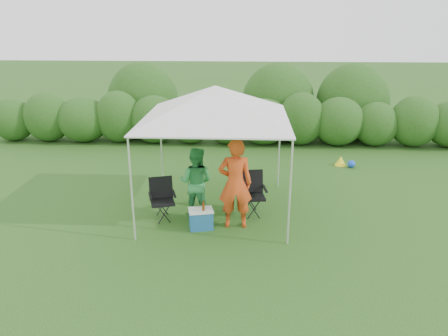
{
  "coord_description": "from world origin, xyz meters",
  "views": [
    {
      "loc": [
        0.67,
        -8.59,
        4.2
      ],
      "look_at": [
        0.19,
        0.4,
        1.05
      ],
      "focal_mm": 35.0,
      "sensor_mm": 36.0,
      "label": 1
    }
  ],
  "objects_px": {
    "canopy": "(215,103)",
    "chair_right": "(252,190)",
    "cooler": "(201,219)",
    "woman": "(196,182)",
    "man": "(235,184)",
    "chair_left": "(162,196)"
  },
  "relations": [
    {
      "from": "man",
      "to": "cooler",
      "type": "bearing_deg",
      "value": 6.49
    },
    {
      "from": "canopy",
      "to": "cooler",
      "type": "height_order",
      "value": "canopy"
    },
    {
      "from": "canopy",
      "to": "chair_right",
      "type": "bearing_deg",
      "value": -7.44
    },
    {
      "from": "canopy",
      "to": "man",
      "type": "distance_m",
      "value": 1.76
    },
    {
      "from": "cooler",
      "to": "chair_right",
      "type": "bearing_deg",
      "value": 25.19
    },
    {
      "from": "canopy",
      "to": "chair_left",
      "type": "height_order",
      "value": "canopy"
    },
    {
      "from": "chair_right",
      "to": "chair_left",
      "type": "distance_m",
      "value": 1.98
    },
    {
      "from": "man",
      "to": "woman",
      "type": "height_order",
      "value": "man"
    },
    {
      "from": "canopy",
      "to": "chair_right",
      "type": "relative_size",
      "value": 3.22
    },
    {
      "from": "woman",
      "to": "chair_right",
      "type": "bearing_deg",
      "value": -158.58
    },
    {
      "from": "cooler",
      "to": "woman",
      "type": "bearing_deg",
      "value": 92.08
    },
    {
      "from": "canopy",
      "to": "woman",
      "type": "relative_size",
      "value": 1.98
    },
    {
      "from": "chair_right",
      "to": "woman",
      "type": "distance_m",
      "value": 1.26
    },
    {
      "from": "canopy",
      "to": "woman",
      "type": "distance_m",
      "value": 1.76
    },
    {
      "from": "woman",
      "to": "canopy",
      "type": "bearing_deg",
      "value": -131.29
    },
    {
      "from": "canopy",
      "to": "cooler",
      "type": "relative_size",
      "value": 5.47
    },
    {
      "from": "canopy",
      "to": "chair_left",
      "type": "xyz_separation_m",
      "value": [
        -1.14,
        -0.45,
        -1.95
      ]
    },
    {
      "from": "man",
      "to": "woman",
      "type": "relative_size",
      "value": 1.22
    },
    {
      "from": "chair_left",
      "to": "woman",
      "type": "relative_size",
      "value": 0.57
    },
    {
      "from": "chair_right",
      "to": "chair_left",
      "type": "bearing_deg",
      "value": -178.67
    },
    {
      "from": "woman",
      "to": "cooler",
      "type": "height_order",
      "value": "woman"
    },
    {
      "from": "canopy",
      "to": "chair_left",
      "type": "distance_m",
      "value": 2.31
    }
  ]
}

